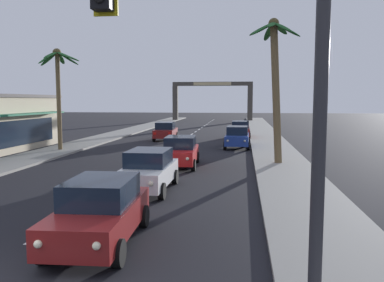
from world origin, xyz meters
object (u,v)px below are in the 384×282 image
at_px(sedan_oncoming_far, 166,131).
at_px(palm_right_second, 275,70).
at_px(sedan_third_in_queue, 149,170).
at_px(sedan_parked_nearest_kerb, 240,130).
at_px(traffic_signal_mast, 110,22).
at_px(sedan_fifth_in_queue, 180,151).
at_px(palm_left_third, 58,75).
at_px(sedan_parked_mid_kerb, 237,137).
at_px(town_gateway_arch, 212,96).
at_px(sedan_lead_at_stop_bar, 100,211).

relative_size(sedan_oncoming_far, palm_right_second, 0.55).
bearing_deg(sedan_third_in_queue, sedan_parked_nearest_kerb, 81.17).
bearing_deg(sedan_third_in_queue, traffic_signal_mast, -80.02).
xyz_separation_m(sedan_third_in_queue, sedan_parked_nearest_kerb, (3.59, 23.13, 0.00)).
distance_m(sedan_oncoming_far, sedan_parked_nearest_kerb, 7.39).
relative_size(sedan_fifth_in_queue, palm_left_third, 0.61).
xyz_separation_m(sedan_parked_mid_kerb, palm_left_third, (-12.78, -3.83, 4.65)).
bearing_deg(town_gateway_arch, sedan_oncoming_far, -92.62).
bearing_deg(traffic_signal_mast, town_gateway_arch, 92.93).
height_order(sedan_third_in_queue, sedan_oncoming_far, same).
distance_m(sedan_third_in_queue, sedan_fifth_in_queue, 6.11).
xyz_separation_m(sedan_fifth_in_queue, town_gateway_arch, (-2.05, 49.71, 3.61)).
xyz_separation_m(traffic_signal_mast, sedan_lead_at_stop_bar, (-1.47, 3.26, -4.14)).
distance_m(sedan_parked_nearest_kerb, palm_right_second, 16.63).
distance_m(traffic_signal_mast, sedan_parked_mid_kerb, 25.10).
relative_size(sedan_fifth_in_queue, town_gateway_arch, 0.31).
bearing_deg(sedan_third_in_queue, palm_left_third, 129.15).
xyz_separation_m(palm_right_second, town_gateway_arch, (-7.29, 48.55, -0.95)).
bearing_deg(palm_left_third, sedan_oncoming_far, 56.09).
height_order(traffic_signal_mast, palm_right_second, palm_right_second).
height_order(sedan_fifth_in_queue, town_gateway_arch, town_gateway_arch).
xyz_separation_m(traffic_signal_mast, sedan_parked_nearest_kerb, (1.94, 32.50, -4.14)).
bearing_deg(sedan_parked_nearest_kerb, palm_left_third, -138.08).
relative_size(sedan_lead_at_stop_bar, sedan_parked_mid_kerb, 1.01).
distance_m(sedan_third_in_queue, town_gateway_arch, 55.95).
relative_size(traffic_signal_mast, sedan_fifth_in_queue, 2.39).
distance_m(sedan_third_in_queue, sedan_oncoming_far, 20.77).
bearing_deg(sedan_oncoming_far, sedan_lead_at_stop_bar, -82.52).
distance_m(sedan_parked_nearest_kerb, sedan_parked_mid_kerb, 7.81).
distance_m(traffic_signal_mast, sedan_lead_at_stop_bar, 5.47).
xyz_separation_m(sedan_parked_nearest_kerb, town_gateway_arch, (-5.28, 32.68, 3.61)).
relative_size(palm_left_third, palm_right_second, 0.89).
xyz_separation_m(traffic_signal_mast, sedan_fifth_in_queue, (-1.29, 15.47, -4.14)).
xyz_separation_m(sedan_lead_at_stop_bar, palm_right_second, (5.41, 13.37, 4.57)).
xyz_separation_m(traffic_signal_mast, palm_left_third, (-11.01, 20.87, 0.52)).
distance_m(sedan_parked_nearest_kerb, palm_left_third, 18.02).
distance_m(sedan_parked_mid_kerb, palm_left_third, 14.12).
distance_m(sedan_oncoming_far, town_gateway_arch, 35.53).
relative_size(sedan_parked_mid_kerb, palm_left_third, 0.61).
bearing_deg(sedan_parked_nearest_kerb, town_gateway_arch, 99.18).
bearing_deg(sedan_fifth_in_queue, sedan_third_in_queue, -93.33).
height_order(sedan_third_in_queue, palm_left_third, palm_left_third).
height_order(traffic_signal_mast, town_gateway_arch, town_gateway_arch).
relative_size(sedan_fifth_in_queue, sedan_parked_nearest_kerb, 1.01).
relative_size(sedan_parked_nearest_kerb, palm_right_second, 0.54).
relative_size(sedan_oncoming_far, sedan_parked_nearest_kerb, 1.01).
xyz_separation_m(sedan_fifth_in_queue, palm_right_second, (5.24, 1.16, 4.57)).
bearing_deg(town_gateway_arch, sedan_parked_nearest_kerb, -80.82).
bearing_deg(sedan_lead_at_stop_bar, sedan_third_in_queue, 91.71).
bearing_deg(palm_left_third, sedan_parked_nearest_kerb, 41.92).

